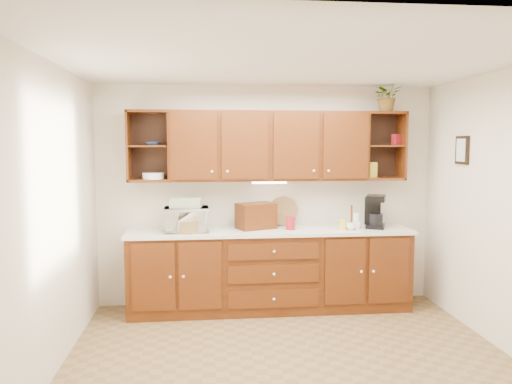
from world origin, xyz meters
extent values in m
plane|color=brown|center=(0.00, 0.00, 0.00)|extent=(4.00, 4.00, 0.00)
plane|color=white|center=(0.00, 0.00, 2.60)|extent=(4.00, 4.00, 0.00)
plane|color=beige|center=(0.00, 1.75, 1.30)|extent=(4.00, 0.00, 4.00)
plane|color=beige|center=(-2.00, 0.00, 1.30)|extent=(0.00, 3.50, 3.50)
cube|color=#3D1807|center=(0.00, 1.45, 0.45)|extent=(3.20, 0.60, 0.90)
cube|color=silver|center=(0.00, 1.44, 0.92)|extent=(3.24, 0.64, 0.04)
cube|color=#3D1807|center=(0.00, 1.58, 1.89)|extent=(2.30, 0.33, 0.80)
cube|color=black|center=(-1.38, 1.74, 1.89)|extent=(0.45, 0.02, 0.80)
cube|color=black|center=(1.38, 1.74, 1.89)|extent=(0.45, 0.02, 0.80)
cube|color=#3D1807|center=(-1.38, 1.58, 1.89)|extent=(0.43, 0.30, 0.02)
cube|color=#3D1807|center=(1.38, 1.58, 1.89)|extent=(0.43, 0.30, 0.02)
cube|color=#3D1807|center=(1.38, 1.58, 2.27)|extent=(0.45, 0.33, 0.03)
cube|color=white|center=(0.00, 1.53, 1.47)|extent=(0.40, 0.05, 0.02)
cube|color=black|center=(1.98, 0.90, 1.85)|extent=(0.03, 0.24, 0.30)
cylinder|color=olive|center=(-0.92, 1.32, 1.01)|extent=(0.29, 0.29, 0.14)
imported|color=beige|center=(-0.95, 1.41, 1.08)|extent=(0.51, 0.36, 0.27)
cube|color=#E8D66D|center=(-0.95, 1.41, 1.26)|extent=(0.36, 0.28, 0.10)
cylinder|color=black|center=(-1.02, 1.46, 1.09)|extent=(0.07, 0.07, 0.29)
cylinder|color=olive|center=(0.19, 1.69, 0.95)|extent=(0.36, 0.13, 0.35)
cube|color=#3D1807|center=(-0.16, 1.51, 1.09)|extent=(0.49, 0.40, 0.30)
cylinder|color=#3D1807|center=(0.94, 1.39, 1.08)|extent=(0.02, 0.02, 0.27)
cylinder|color=#3D1807|center=(0.94, 1.39, 0.95)|extent=(0.11, 0.11, 0.01)
imported|color=white|center=(1.01, 1.40, 0.98)|extent=(0.12, 0.12, 0.08)
imported|color=white|center=(0.89, 1.44, 0.98)|extent=(0.12, 0.12, 0.08)
imported|color=white|center=(0.91, 1.32, 0.98)|extent=(0.12, 0.12, 0.08)
cylinder|color=maroon|center=(0.22, 1.39, 1.01)|extent=(0.14, 0.14, 0.15)
cylinder|color=white|center=(0.99, 1.39, 1.03)|extent=(0.10, 0.10, 0.18)
cylinder|color=gold|center=(0.83, 1.37, 1.00)|extent=(0.10, 0.10, 0.11)
cube|color=black|center=(1.23, 1.41, 0.96)|extent=(0.29, 0.32, 0.04)
cube|color=black|center=(1.23, 1.52, 1.12)|extent=(0.19, 0.13, 0.33)
cube|color=black|center=(1.23, 1.41, 1.29)|extent=(0.29, 0.32, 0.07)
cylinder|color=black|center=(1.23, 1.39, 1.04)|extent=(0.20, 0.20, 0.14)
imported|color=navy|center=(-1.32, 1.57, 1.92)|extent=(0.19, 0.19, 0.04)
cylinder|color=white|center=(-1.32, 1.56, 1.56)|extent=(0.27, 0.27, 0.07)
cube|color=gold|center=(1.23, 1.57, 1.61)|extent=(0.12, 0.10, 0.18)
cube|color=maroon|center=(1.52, 1.58, 1.96)|extent=(0.11, 0.10, 0.13)
imported|color=#999999|center=(1.38, 1.53, 2.47)|extent=(0.33, 0.28, 0.36)
camera|label=1|loc=(-0.74, -4.15, 1.93)|focal=35.00mm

